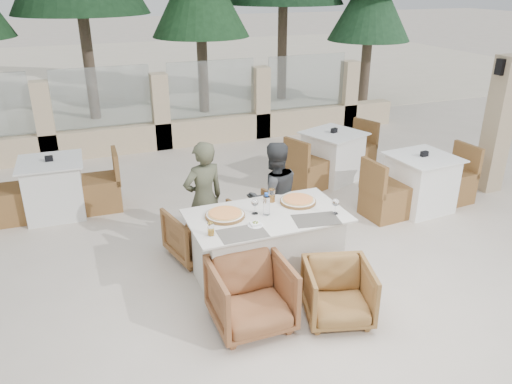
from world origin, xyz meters
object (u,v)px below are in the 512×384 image
object	(u,v)px
pizza_right	(298,201)
bg_table_c	(420,183)
olive_dish	(255,224)
bg_table_a	(54,188)
wine_glass_corner	(335,205)
water_bottle	(266,204)
beer_glass_left	(211,229)
diner_left	(204,199)
pizza_left	(225,215)
bg_table_b	(332,156)
armchair_far_left	(198,232)
wine_glass_centre	(255,205)
armchair_far_right	(259,219)
beer_glass_right	(272,196)
armchair_near_right	(338,293)
diner_right	(274,197)
armchair_near_left	(251,295)
dining_table	(266,248)

from	to	relation	value
pizza_right	bg_table_c	distance (m)	2.40
olive_dish	bg_table_a	world-z (taller)	olive_dish
wine_glass_corner	olive_dish	size ratio (longest dim) A/B	1.67
water_bottle	beer_glass_left	bearing A→B (deg)	-161.69
water_bottle	diner_left	xyz separation A→B (m)	(-0.43, 0.80, -0.21)
pizza_left	pizza_right	xyz separation A→B (m)	(0.83, 0.04, -0.00)
water_bottle	bg_table_b	world-z (taller)	water_bottle
armchair_far_left	wine_glass_centre	bearing A→B (deg)	108.93
wine_glass_corner	armchair_far_right	xyz separation A→B (m)	(-0.40, 1.10, -0.59)
wine_glass_centre	beer_glass_right	size ratio (longest dim) A/B	1.29
pizza_left	armchair_near_right	size ratio (longest dim) A/B	0.64
wine_glass_centre	bg_table_b	world-z (taller)	wine_glass_centre
armchair_far_left	diner_right	world-z (taller)	diner_right
armchair_far_right	diner_right	distance (m)	0.47
pizza_right	olive_dish	size ratio (longest dim) A/B	3.48
beer_glass_right	bg_table_b	world-z (taller)	beer_glass_right
pizza_left	armchair_far_right	distance (m)	1.14
armchair_near_left	water_bottle	bearing A→B (deg)	57.42
water_bottle	wine_glass_centre	distance (m)	0.12
diner_left	wine_glass_corner	bearing A→B (deg)	123.34
armchair_far_left	bg_table_b	size ratio (longest dim) A/B	0.39
wine_glass_corner	wine_glass_centre	bearing A→B (deg)	158.46
pizza_right	beer_glass_right	world-z (taller)	beer_glass_right
diner_left	bg_table_c	bearing A→B (deg)	168.35
dining_table	armchair_near_right	size ratio (longest dim) A/B	2.58
armchair_near_right	wine_glass_corner	bearing A→B (deg)	81.32
water_bottle	armchair_far_right	size ratio (longest dim) A/B	0.40
armchair_near_right	bg_table_c	size ratio (longest dim) A/B	0.38
water_bottle	bg_table_b	distance (m)	3.15
armchair_far_right	armchair_near_left	bearing A→B (deg)	49.78
dining_table	bg_table_a	xyz separation A→B (m)	(-2.04, 2.53, 0.00)
bg_table_b	bg_table_c	size ratio (longest dim) A/B	1.00
olive_dish	armchair_near_left	bearing A→B (deg)	-115.99
water_bottle	diner_right	world-z (taller)	diner_right
armchair_near_left	diner_right	distance (m)	1.50
pizza_left	armchair_near_left	size ratio (longest dim) A/B	0.56
bg_table_c	pizza_left	bearing A→B (deg)	-170.15
dining_table	olive_dish	bearing A→B (deg)	-136.69
beer_glass_right	armchair_near_right	xyz separation A→B (m)	(0.20, -1.13, -0.56)
water_bottle	bg_table_c	bearing A→B (deg)	18.28
olive_dish	armchair_far_left	distance (m)	1.13
olive_dish	bg_table_c	bearing A→B (deg)	20.52
pizza_right	bg_table_b	bearing A→B (deg)	52.28
armchair_near_right	diner_left	xyz separation A→B (m)	(-0.81, 1.66, 0.40)
pizza_right	diner_right	size ratio (longest dim) A/B	0.29
pizza_right	beer_glass_left	xyz separation A→B (m)	(-1.07, -0.36, 0.04)
armchair_far_left	armchair_near_right	distance (m)	1.86
beer_glass_right	armchair_near_right	distance (m)	1.28
armchair_far_left	diner_left	size ratio (longest dim) A/B	0.47
armchair_far_left	armchair_near_left	bearing A→B (deg)	81.79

